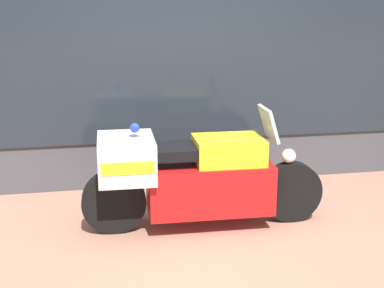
# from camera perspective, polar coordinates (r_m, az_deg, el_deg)

# --- Properties ---
(ground_plane) EXTENTS (60.00, 60.00, 0.00)m
(ground_plane) POSITION_cam_1_polar(r_m,az_deg,el_deg) (4.81, 2.21, -11.29)
(ground_plane) COLOR #9E6B56
(shop_building) EXTENTS (6.21, 0.55, 4.01)m
(shop_building) POSITION_cam_1_polar(r_m,az_deg,el_deg) (6.22, -5.80, 13.86)
(shop_building) COLOR #424247
(shop_building) RESTS_ON ground
(window_display) EXTENTS (4.81, 0.30, 2.11)m
(window_display) POSITION_cam_1_polar(r_m,az_deg,el_deg) (6.59, 1.70, 0.66)
(window_display) COLOR slate
(window_display) RESTS_ON ground
(paramedic_motorcycle) EXTENTS (2.35, 0.70, 1.16)m
(paramedic_motorcycle) POSITION_cam_1_polar(r_m,az_deg,el_deg) (5.09, -0.12, -3.32)
(paramedic_motorcycle) COLOR black
(paramedic_motorcycle) RESTS_ON ground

